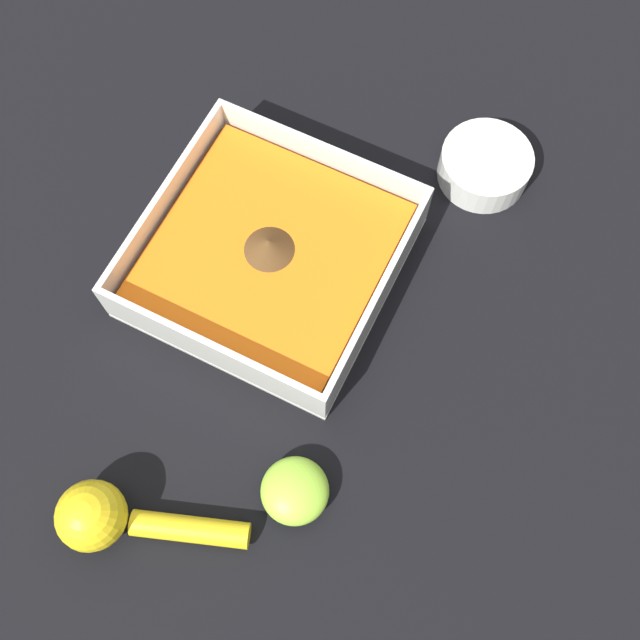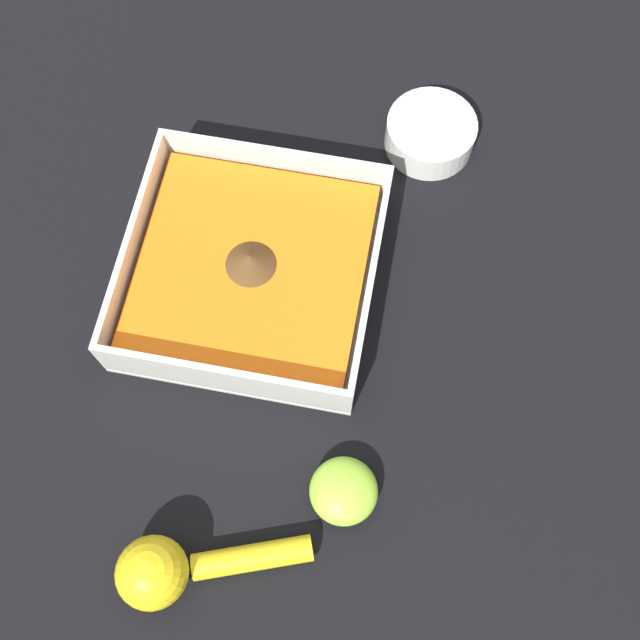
% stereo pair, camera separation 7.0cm
% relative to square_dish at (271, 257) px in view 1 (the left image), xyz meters
% --- Properties ---
extents(ground_plane, '(4.00, 4.00, 0.00)m').
position_rel_square_dish_xyz_m(ground_plane, '(-0.01, -0.04, -0.02)').
color(ground_plane, black).
extents(square_dish, '(0.24, 0.24, 0.06)m').
position_rel_square_dish_xyz_m(square_dish, '(0.00, 0.00, 0.00)').
color(square_dish, silver).
rests_on(square_dish, ground_plane).
extents(spice_bowl, '(0.10, 0.10, 0.03)m').
position_rel_square_dish_xyz_m(spice_bowl, '(0.20, -0.15, -0.01)').
color(spice_bowl, silver).
rests_on(spice_bowl, ground_plane).
extents(lemon_squeezer, '(0.09, 0.16, 0.06)m').
position_rel_square_dish_xyz_m(lemon_squeezer, '(-0.28, 0.01, 0.01)').
color(lemon_squeezer, yellow).
rests_on(lemon_squeezer, ground_plane).
extents(lemon_half, '(0.06, 0.06, 0.03)m').
position_rel_square_dish_xyz_m(lemon_half, '(-0.19, -0.12, -0.01)').
color(lemon_half, '#93CC38').
rests_on(lemon_half, ground_plane).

